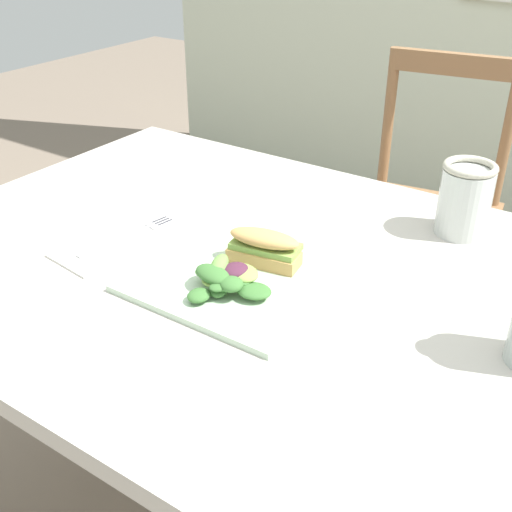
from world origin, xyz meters
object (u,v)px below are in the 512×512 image
object	(u,v)px
sandwich_half_front	(264,247)
fork_on_napkin	(135,233)
dining_table	(285,340)
chair_wooden_far	(425,212)
plate_lunch	(241,275)
mason_jar_iced_tea	(464,202)

from	to	relation	value
sandwich_half_front	fork_on_napkin	size ratio (longest dim) A/B	0.65
dining_table	chair_wooden_far	bearing A→B (deg)	96.09
dining_table	fork_on_napkin	distance (m)	0.31
chair_wooden_far	sandwich_half_front	size ratio (longest dim) A/B	7.27
dining_table	fork_on_napkin	xyz separation A→B (m)	(-0.28, -0.03, 0.13)
dining_table	fork_on_napkin	size ratio (longest dim) A/B	7.11
chair_wooden_far	fork_on_napkin	distance (m)	1.03
dining_table	sandwich_half_front	xyz separation A→B (m)	(-0.04, -0.00, 0.16)
sandwich_half_front	plate_lunch	bearing A→B (deg)	-106.39
plate_lunch	sandwich_half_front	size ratio (longest dim) A/B	2.38
plate_lunch	fork_on_napkin	size ratio (longest dim) A/B	1.54
chair_wooden_far	mason_jar_iced_tea	distance (m)	0.78
plate_lunch	fork_on_napkin	bearing A→B (deg)	177.39
chair_wooden_far	fork_on_napkin	xyz separation A→B (m)	(-0.18, -0.97, 0.30)
dining_table	mason_jar_iced_tea	bearing A→B (deg)	59.22
fork_on_napkin	plate_lunch	bearing A→B (deg)	-2.61
mason_jar_iced_tea	sandwich_half_front	bearing A→B (deg)	-126.23
chair_wooden_far	sandwich_half_front	world-z (taller)	chair_wooden_far
sandwich_half_front	fork_on_napkin	world-z (taller)	sandwich_half_front
chair_wooden_far	mason_jar_iced_tea	world-z (taller)	chair_wooden_far
plate_lunch	mason_jar_iced_tea	distance (m)	0.41
dining_table	chair_wooden_far	xyz separation A→B (m)	(-0.10, 0.94, -0.17)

